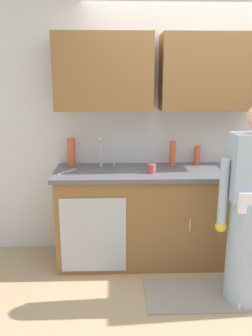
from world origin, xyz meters
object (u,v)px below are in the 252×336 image
person_at_sink (251,222)px  bottle_water_short (173,153)px  sink (105,172)px  sponge (236,168)px  knife_on_counter (67,172)px  cup_by_sink (152,168)px  bottle_water_tall (197,155)px  bottle_dish_liquid (71,152)px

person_at_sink → bottle_water_short: 1.08m
sink → bottle_water_short: 0.72m
bottle_water_short → sponge: size_ratio=2.28×
bottle_water_short → person_at_sink: bearing=-61.1°
bottle_water_short → knife_on_counter: bottle_water_short is taller
cup_by_sink → sponge: (0.84, 0.10, -0.03)m
sink → bottle_water_tall: 0.97m
knife_on_counter → sink: bearing=133.2°
sink → bottle_water_short: bearing=13.8°
person_at_sink → bottle_water_tall: bearing=103.9°
sink → person_at_sink: person_at_sink is taller
bottle_dish_liquid → cup_by_sink: bearing=-21.5°
cup_by_sink → bottle_water_tall: bearing=32.7°
sink → person_at_sink: 1.40m
sink → person_at_sink: (1.17, -0.72, -0.23)m
sink → cup_by_sink: sink is taller
sink → knife_on_counter: (-0.35, -0.05, 0.02)m
person_at_sink → sponge: person_at_sink is taller
bottle_dish_liquid → knife_on_counter: bottle_dish_liquid is taller
sink → person_at_sink: bearing=-31.5°
person_at_sink → bottle_water_tall: person_at_sink is taller
bottle_water_tall → bottle_water_short: 0.26m
sink → sponge: bearing=-0.8°
knife_on_counter → person_at_sink: bearing=101.4°
bottle_water_tall → cup_by_sink: bearing=-147.3°
bottle_water_tall → knife_on_counter: bearing=-168.8°
bottle_water_short → bottle_dish_liquid: bottle_dish_liquid is taller
sponge → bottle_water_short: bearing=162.7°
person_at_sink → bottle_dish_liquid: size_ratio=5.84×
bottle_water_tall → bottle_water_short: bearing=-171.3°
knife_on_counter → sponge: sponge is taller
sink → knife_on_counter: 0.36m
cup_by_sink → bottle_water_short: bearing=49.5°
person_at_sink → cup_by_sink: (-0.73, 0.60, 0.29)m
person_at_sink → sponge: size_ratio=14.73×
sink → sponge: size_ratio=4.55×
bottle_dish_liquid → cup_by_sink: bottle_dish_liquid is taller
bottle_water_short → knife_on_counter: 1.07m
cup_by_sink → person_at_sink: bearing=-39.6°
sink → bottle_dish_liquid: (-0.34, 0.19, 0.15)m
person_at_sink → knife_on_counter: (-1.53, 0.67, 0.25)m
bottle_water_short → bottle_dish_liquid: size_ratio=0.90×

